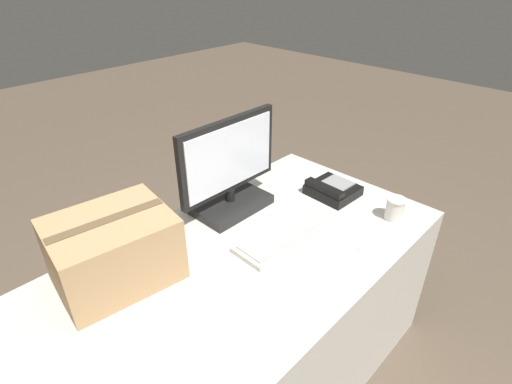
{
  "coord_description": "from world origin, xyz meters",
  "views": [
    {
      "loc": [
        -0.78,
        -0.87,
        1.75
      ],
      "look_at": [
        0.26,
        0.12,
        0.89
      ],
      "focal_mm": 28.0,
      "sensor_mm": 36.0,
      "label": 1
    }
  ],
  "objects_px": {
    "keyboard": "(285,234)",
    "paper_cup_right": "(395,209)",
    "desk_phone": "(332,190)",
    "spoon": "(363,244)",
    "monitor": "(229,175)",
    "cardboard_box": "(114,249)"
  },
  "relations": [
    {
      "from": "paper_cup_right",
      "to": "cardboard_box",
      "type": "relative_size",
      "value": 0.23
    },
    {
      "from": "paper_cup_right",
      "to": "monitor",
      "type": "bearing_deg",
      "value": 126.62
    },
    {
      "from": "desk_phone",
      "to": "spoon",
      "type": "xyz_separation_m",
      "value": [
        -0.23,
        -0.31,
        -0.03
      ]
    },
    {
      "from": "monitor",
      "to": "keyboard",
      "type": "distance_m",
      "value": 0.36
    },
    {
      "from": "spoon",
      "to": "cardboard_box",
      "type": "height_order",
      "value": "cardboard_box"
    },
    {
      "from": "paper_cup_right",
      "to": "cardboard_box",
      "type": "distance_m",
      "value": 1.17
    },
    {
      "from": "spoon",
      "to": "desk_phone",
      "type": "bearing_deg",
      "value": -145.3
    },
    {
      "from": "keyboard",
      "to": "paper_cup_right",
      "type": "xyz_separation_m",
      "value": [
        0.43,
        -0.26,
        0.04
      ]
    },
    {
      "from": "spoon",
      "to": "cardboard_box",
      "type": "distance_m",
      "value": 0.96
    },
    {
      "from": "paper_cup_right",
      "to": "keyboard",
      "type": "bearing_deg",
      "value": 148.77
    },
    {
      "from": "spoon",
      "to": "keyboard",
      "type": "bearing_deg",
      "value": -74.01
    },
    {
      "from": "monitor",
      "to": "desk_phone",
      "type": "relative_size",
      "value": 2.33
    },
    {
      "from": "keyboard",
      "to": "cardboard_box",
      "type": "xyz_separation_m",
      "value": [
        -0.6,
        0.28,
        0.11
      ]
    },
    {
      "from": "desk_phone",
      "to": "cardboard_box",
      "type": "height_order",
      "value": "cardboard_box"
    },
    {
      "from": "keyboard",
      "to": "cardboard_box",
      "type": "bearing_deg",
      "value": 156.43
    },
    {
      "from": "keyboard",
      "to": "desk_phone",
      "type": "distance_m",
      "value": 0.42
    },
    {
      "from": "monitor",
      "to": "cardboard_box",
      "type": "relative_size",
      "value": 1.19
    },
    {
      "from": "desk_phone",
      "to": "spoon",
      "type": "bearing_deg",
      "value": -123.99
    },
    {
      "from": "desk_phone",
      "to": "paper_cup_right",
      "type": "xyz_separation_m",
      "value": [
        0.02,
        -0.31,
        0.02
      ]
    },
    {
      "from": "spoon",
      "to": "paper_cup_right",
      "type": "bearing_deg",
      "value": 161.43
    },
    {
      "from": "keyboard",
      "to": "paper_cup_right",
      "type": "relative_size",
      "value": 4.48
    },
    {
      "from": "monitor",
      "to": "spoon",
      "type": "height_order",
      "value": "monitor"
    }
  ]
}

